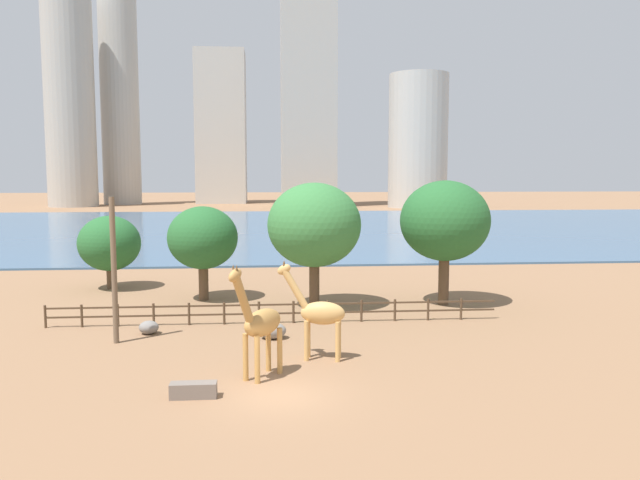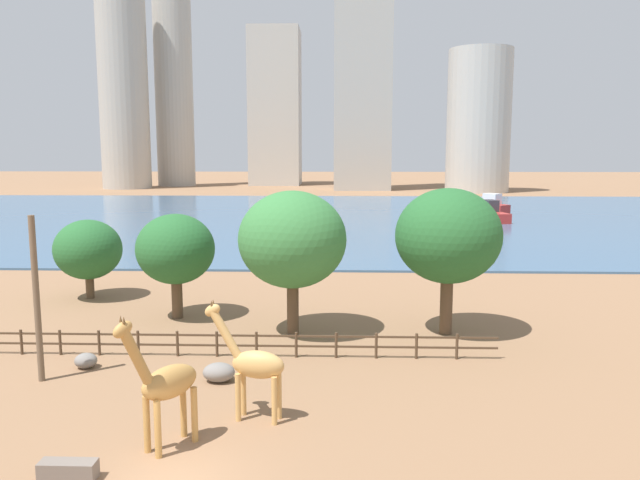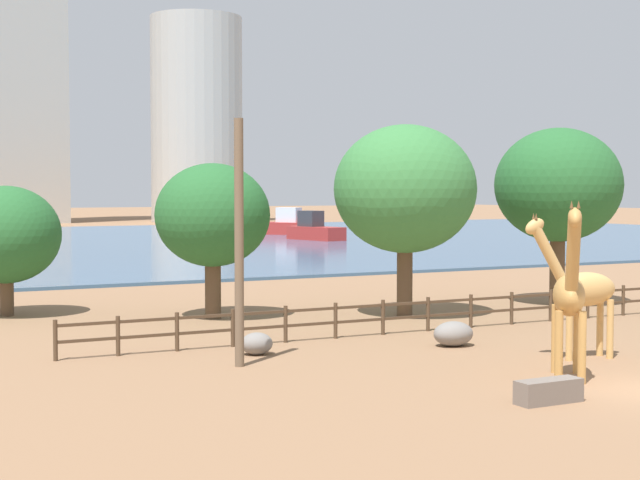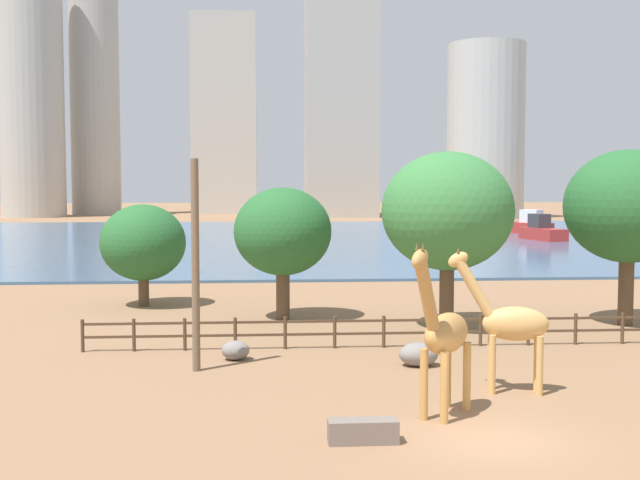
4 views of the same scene
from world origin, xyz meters
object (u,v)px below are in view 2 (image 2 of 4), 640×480
giraffe_companion (253,364)px  boulder_by_pole (86,361)px  boat_sailboat (492,214)px  boat_ferry (488,206)px  boulder_near_fence (219,372)px  tree_center_broad (176,250)px  giraffe_tall (165,383)px  tree_right_tall (292,240)px  tree_left_large (88,250)px  feeding_trough (68,470)px  utility_pole (37,299)px  tree_left_small (448,236)px

giraffe_companion → boulder_by_pole: size_ratio=4.39×
boat_sailboat → giraffe_companion: bearing=-32.3°
giraffe_companion → boat_ferry: giraffe_companion is taller
boulder_near_fence → tree_center_broad: 12.22m
giraffe_tall → tree_center_broad: (-4.08, 16.99, 1.91)m
tree_right_tall → boat_ferry: tree_right_tall is taller
boulder_by_pole → boat_ferry: size_ratio=0.15×
tree_left_large → boat_ferry: tree_left_large is taller
tree_center_broad → boat_sailboat: tree_center_broad is taller
giraffe_tall → giraffe_companion: giraffe_tall is taller
feeding_trough → boat_sailboat: bearing=67.0°
utility_pole → tree_left_large: bearing=104.6°
boulder_near_fence → tree_center_broad: bearing=113.6°
tree_right_tall → tree_left_large: bearing=151.5°
utility_pole → tree_left_small: tree_left_small is taller
tree_left_small → boat_ferry: (18.12, 67.56, -4.30)m
utility_pole → boat_sailboat: 72.05m
boulder_by_pole → feeding_trough: bearing=-70.5°
tree_left_small → boat_ferry: size_ratio=1.15×
tree_center_broad → boat_ferry: 73.25m
feeding_trough → tree_right_tall: size_ratio=0.22×
boulder_near_fence → tree_center_broad: size_ratio=0.22×
giraffe_tall → tree_left_large: 24.77m
boulder_by_pole → tree_left_large: (-5.41, 13.98, 3.09)m
utility_pole → tree_left_large: size_ratio=1.35×
boulder_near_fence → boat_sailboat: 68.31m
boulder_by_pole → tree_right_tall: tree_right_tall is taller
tree_left_large → tree_left_small: tree_left_small is taller
tree_left_large → tree_left_small: 24.87m
tree_right_tall → boat_ferry: (26.77, 67.90, -4.12)m
tree_center_broad → boat_ferry: size_ratio=0.90×
tree_right_tall → giraffe_tall: bearing=-103.6°
utility_pole → boat_ferry: 84.36m
giraffe_tall → utility_pole: (-7.45, 6.21, 1.38)m
tree_left_small → boat_ferry: 70.08m
tree_center_broad → boat_ferry: (34.19, 64.71, -3.03)m
boulder_by_pole → tree_right_tall: 12.24m
giraffe_tall → boulder_near_fence: size_ratio=3.52×
tree_left_large → boat_ferry: 72.92m
tree_right_tall → boat_sailboat: 60.52m
tree_center_broad → feeding_trough: bearing=-85.5°
tree_center_broad → tree_left_small: size_ratio=0.79×
giraffe_tall → tree_right_tall: tree_right_tall is taller
giraffe_tall → boulder_by_pole: (-6.13, 7.91, -2.02)m
utility_pole → tree_right_tall: size_ratio=0.93×
giraffe_tall → tree_left_small: 18.82m
feeding_trough → tree_left_large: tree_left_large is taller
boulder_by_pole → tree_left_small: 19.86m
feeding_trough → tree_right_tall: (5.91, 15.95, 5.09)m
utility_pole → boat_sailboat: size_ratio=1.04×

